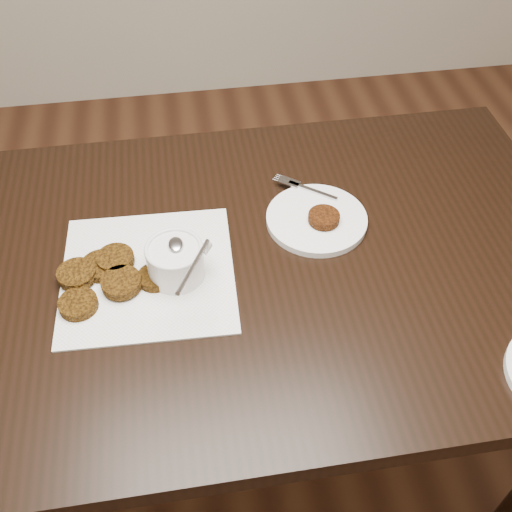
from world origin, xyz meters
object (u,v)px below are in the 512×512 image
at_px(plate_with_patty, 317,217).
at_px(table, 254,367).
at_px(napkin, 148,273).
at_px(sauce_ramekin, 173,248).

bearing_deg(plate_with_patty, table, -150.83).
bearing_deg(napkin, table, 2.64).
relative_size(sauce_ramekin, plate_with_patty, 0.70).
distance_m(sauce_ramekin, plate_with_patty, 0.30).
bearing_deg(sauce_ramekin, table, 8.76).
xyz_separation_m(napkin, sauce_ramekin, (0.05, -0.01, 0.07)).
distance_m(table, napkin, 0.42).
height_order(napkin, sauce_ramekin, sauce_ramekin).
bearing_deg(napkin, plate_with_patty, 14.50).
height_order(sauce_ramekin, plate_with_patty, sauce_ramekin).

